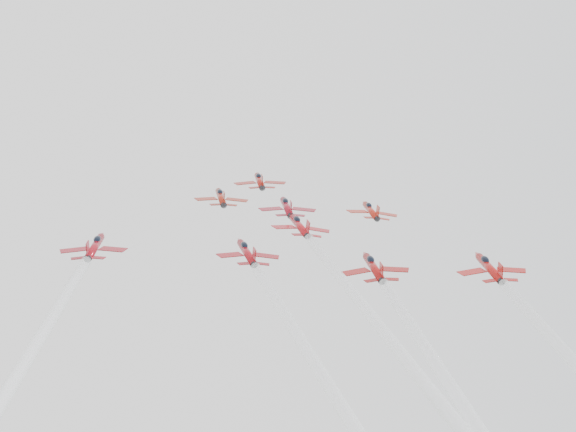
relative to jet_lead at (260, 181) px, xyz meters
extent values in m
cylinder|color=maroon|center=(0.00, -0.36, -0.29)|extent=(1.23, 10.39, 6.46)
cone|color=maroon|center=(0.00, 5.61, 2.99)|extent=(1.23, 2.75, 2.26)
cone|color=black|center=(0.00, -5.85, -3.31)|extent=(1.23, 1.77, 1.72)
ellipsoid|color=black|center=(0.00, 1.62, 1.44)|extent=(1.12, 2.64, 2.07)
cube|color=maroon|center=(-3.02, -1.12, -0.77)|extent=(4.60, 3.04, 1.07)
cube|color=maroon|center=(3.02, -1.12, -0.77)|extent=(4.60, 3.04, 1.07)
cube|color=maroon|center=(0.00, -5.32, -1.48)|extent=(0.13, 2.84, 2.93)
cube|color=maroon|center=(-1.56, -4.87, -2.77)|extent=(2.21, 1.51, 0.62)
cube|color=maroon|center=(1.56, -4.87, -2.77)|extent=(2.21, 1.51, 0.62)
cylinder|color=maroon|center=(-8.52, -13.06, -7.27)|extent=(1.16, 9.77, 6.08)
cone|color=maroon|center=(-8.52, -7.44, -4.18)|extent=(1.16, 2.58, 2.13)
cone|color=black|center=(-8.52, -18.22, -10.10)|extent=(1.16, 1.66, 1.62)
ellipsoid|color=black|center=(-8.52, -11.19, -5.64)|extent=(1.05, 2.48, 1.94)
cube|color=maroon|center=(-11.35, -13.77, -7.72)|extent=(4.33, 2.86, 1.00)
cube|color=maroon|center=(-5.68, -13.77, -7.72)|extent=(4.33, 2.86, 1.00)
cube|color=maroon|center=(-8.52, -17.72, -8.39)|extent=(0.13, 2.67, 2.75)
cube|color=maroon|center=(-9.99, -17.30, -9.60)|extent=(2.08, 1.42, 0.58)
cube|color=maroon|center=(-7.04, -17.30, -9.60)|extent=(2.08, 1.42, 0.58)
cylinder|color=maroon|center=(3.10, -17.69, -9.81)|extent=(1.21, 10.22, 6.36)
cone|color=maroon|center=(3.10, -11.81, -6.58)|extent=(1.21, 2.70, 2.23)
cone|color=black|center=(3.10, -23.09, -12.78)|extent=(1.21, 1.74, 1.70)
ellipsoid|color=black|center=(3.10, -15.74, -8.11)|extent=(1.10, 2.60, 2.03)
cube|color=maroon|center=(0.13, -18.43, -10.29)|extent=(4.53, 2.99, 1.05)
cube|color=maroon|center=(6.07, -18.43, -10.29)|extent=(4.53, 2.99, 1.05)
cube|color=maroon|center=(3.10, -22.56, -10.99)|extent=(0.13, 2.79, 2.88)
cube|color=maroon|center=(1.56, -22.12, -12.25)|extent=(2.17, 1.48, 0.61)
cube|color=maroon|center=(4.64, -22.12, -12.25)|extent=(2.17, 1.48, 0.61)
cylinder|color=#AC1E10|center=(18.56, -18.23, -10.11)|extent=(1.10, 9.31, 5.79)
cone|color=#AC1E10|center=(18.56, -12.87, -7.17)|extent=(1.10, 2.46, 2.03)
cone|color=black|center=(18.56, -23.15, -12.81)|extent=(1.10, 1.58, 1.55)
ellipsoid|color=black|center=(18.56, -16.45, -8.56)|extent=(1.00, 2.37, 1.85)
cube|color=#AC1E10|center=(15.85, -18.91, -10.54)|extent=(4.13, 2.73, 0.96)
cube|color=#AC1E10|center=(21.26, -18.91, -10.54)|extent=(4.13, 2.73, 0.96)
cube|color=#AC1E10|center=(18.56, -22.67, -11.18)|extent=(0.12, 2.55, 2.63)
cube|color=#AC1E10|center=(17.15, -22.27, -12.33)|extent=(1.98, 1.35, 0.55)
cube|color=#AC1E10|center=(19.96, -22.27, -12.33)|extent=(1.98, 1.35, 0.55)
cylinder|color=#A70F16|center=(3.79, -28.08, -15.53)|extent=(1.16, 9.82, 6.11)
cone|color=#A70F16|center=(3.79, -22.43, -12.42)|extent=(1.16, 2.60, 2.14)
cone|color=black|center=(3.79, -33.26, -18.38)|extent=(1.16, 1.67, 1.63)
ellipsoid|color=black|center=(3.79, -26.20, -13.89)|extent=(1.06, 2.50, 1.95)
cube|color=#A70F16|center=(0.93, -28.80, -15.98)|extent=(4.35, 2.87, 1.01)
cube|color=#A70F16|center=(6.64, -28.80, -15.98)|extent=(4.35, 2.87, 1.01)
cube|color=#A70F16|center=(3.79, -32.76, -16.65)|extent=(0.13, 2.68, 2.77)
cube|color=#A70F16|center=(2.31, -32.34, -17.87)|extent=(2.09, 1.43, 0.58)
cube|color=#A70F16|center=(5.27, -32.34, -17.87)|extent=(2.09, 1.43, 0.58)
cylinder|color=white|center=(3.79, -75.30, -41.48)|extent=(1.48, 84.04, 47.10)
cylinder|color=maroon|center=(-28.14, -40.32, -22.25)|extent=(1.12, 9.47, 5.89)
cone|color=maroon|center=(-28.14, -34.87, -19.26)|extent=(1.12, 2.50, 2.06)
cone|color=black|center=(-28.14, -45.32, -25.00)|extent=(1.12, 1.61, 1.57)
ellipsoid|color=black|center=(-28.14, -38.51, -20.68)|extent=(1.02, 2.41, 1.88)
cube|color=maroon|center=(-30.89, -41.01, -22.69)|extent=(4.19, 2.77, 0.97)
cube|color=maroon|center=(-25.39, -41.01, -22.69)|extent=(4.19, 2.77, 0.97)
cube|color=maroon|center=(-28.14, -44.84, -23.34)|extent=(0.12, 2.59, 2.67)
cube|color=maroon|center=(-29.57, -44.43, -24.51)|extent=(2.01, 1.37, 0.56)
cube|color=maroon|center=(-26.72, -44.43, -24.51)|extent=(2.01, 1.37, 0.56)
cylinder|color=maroon|center=(-6.14, -41.06, -22.66)|extent=(1.10, 9.28, 5.77)
cone|color=maroon|center=(-6.14, -35.72, -19.73)|extent=(1.10, 2.45, 2.02)
cone|color=black|center=(-6.14, -45.96, -25.35)|extent=(1.10, 1.58, 1.54)
ellipsoid|color=black|center=(-6.14, -39.29, -21.12)|extent=(1.00, 2.36, 1.85)
cube|color=maroon|center=(-8.84, -41.73, -23.09)|extent=(4.11, 2.72, 0.95)
cube|color=maroon|center=(-3.45, -41.73, -23.09)|extent=(4.11, 2.72, 0.95)
cube|color=maroon|center=(-6.14, -45.48, -23.72)|extent=(0.12, 2.54, 2.62)
cube|color=maroon|center=(-7.54, -45.08, -24.87)|extent=(1.97, 1.35, 0.55)
cube|color=maroon|center=(-4.75, -45.08, -24.87)|extent=(1.97, 1.35, 0.55)
cylinder|color=maroon|center=(11.76, -45.73, -25.23)|extent=(1.15, 9.70, 6.03)
cone|color=maroon|center=(11.76, -40.15, -22.16)|extent=(1.15, 2.56, 2.11)
cone|color=black|center=(11.76, -50.85, -28.04)|extent=(1.15, 1.65, 1.61)
ellipsoid|color=black|center=(11.76, -43.87, -23.61)|extent=(1.04, 2.46, 1.93)
cube|color=maroon|center=(8.94, -46.43, -25.67)|extent=(4.29, 2.84, 1.00)
cube|color=maroon|center=(14.57, -46.43, -25.67)|extent=(4.29, 2.84, 1.00)
cube|color=maroon|center=(11.76, -50.35, -26.34)|extent=(0.13, 2.65, 2.73)
cube|color=maroon|center=(10.30, -49.93, -27.54)|extent=(2.06, 1.41, 0.58)
cube|color=maroon|center=(13.22, -49.93, -27.54)|extent=(2.06, 1.41, 0.58)
cylinder|color=#AA1210|center=(29.61, -44.77, -24.70)|extent=(1.19, 10.07, 6.26)
cone|color=#AA1210|center=(29.61, -38.98, -21.52)|extent=(1.19, 2.66, 2.19)
cone|color=black|center=(29.61, -50.09, -27.62)|extent=(1.19, 1.71, 1.67)
ellipsoid|color=black|center=(29.61, -42.85, -23.03)|extent=(1.08, 2.56, 2.00)
cube|color=#AA1210|center=(26.69, -45.50, -25.17)|extent=(4.46, 2.95, 1.03)
cube|color=#AA1210|center=(32.54, -45.50, -25.17)|extent=(4.46, 2.95, 1.03)
cube|color=#AA1210|center=(29.61, -49.57, -25.86)|extent=(0.13, 2.75, 2.84)
cube|color=#AA1210|center=(28.10, -49.14, -27.10)|extent=(2.14, 1.46, 0.60)
cube|color=#AA1210|center=(31.13, -49.14, -27.10)|extent=(2.14, 1.46, 0.60)
camera|label=1|loc=(-16.76, -156.49, -43.87)|focal=50.00mm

